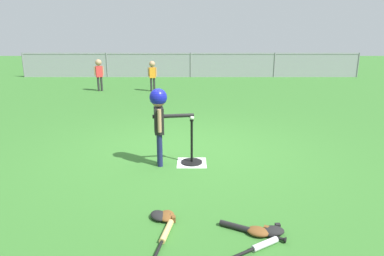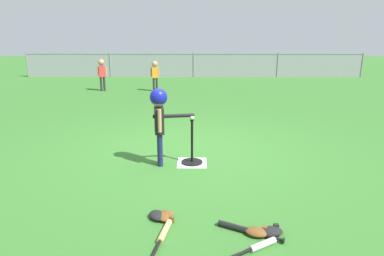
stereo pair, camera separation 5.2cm
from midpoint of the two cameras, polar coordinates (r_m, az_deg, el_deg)
ground_plane at (r=5.59m, az=-0.89°, el=-3.99°), size 60.00×60.00×0.00m
home_plate at (r=5.08m, az=-0.30°, el=-5.96°), size 0.44×0.44×0.01m
batting_tee at (r=5.04m, az=-0.30°, el=-4.86°), size 0.32×0.32×0.68m
baseball_on_tee at (r=4.87m, az=-0.31°, el=1.85°), size 0.07×0.07×0.07m
batter_child at (r=4.79m, az=-5.90°, el=2.85°), size 0.63×0.32×1.15m
fielder_deep_left at (r=12.30m, az=-15.72°, el=9.44°), size 0.30×0.22×1.11m
fielder_deep_center at (r=11.88m, az=-6.89°, el=9.53°), size 0.31×0.21×1.06m
spare_bat_silver at (r=3.22m, az=11.11°, el=-19.26°), size 0.52×0.35×0.06m
spare_bat_wood at (r=3.32m, az=-5.13°, el=-17.87°), size 0.18×0.69×0.06m
spare_bat_black at (r=3.44m, az=8.19°, el=-16.66°), size 0.61×0.35×0.06m
glove_by_plate at (r=3.62m, az=-6.00°, el=-14.71°), size 0.26×0.27×0.07m
glove_near_bats at (r=3.41m, az=10.92°, el=-17.01°), size 0.27×0.23×0.07m
glove_tossed_aside at (r=3.45m, az=13.35°, el=-16.74°), size 0.23×0.18×0.07m
glove_outfield_drop at (r=3.61m, az=-4.65°, el=-14.81°), size 0.18×0.23×0.07m
outfield_fence at (r=16.14m, az=-0.28°, el=10.89°), size 16.06×0.06×1.15m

